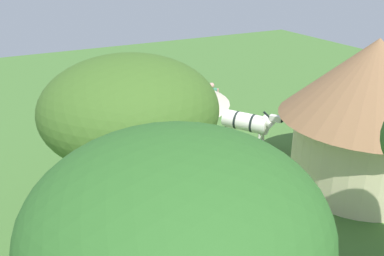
{
  "coord_description": "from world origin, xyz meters",
  "views": [
    {
      "loc": [
        6.69,
        11.88,
        6.45
      ],
      "look_at": [
        0.78,
        0.53,
        1.0
      ],
      "focal_mm": 38.75,
      "sensor_mm": 36.0,
      "label": 1
    }
  ],
  "objects_px": {
    "guest_behind_table": "(119,134)",
    "zebra_by_umbrella": "(247,123)",
    "patio_chair_east_end": "(181,146)",
    "guest_beside_umbrella": "(149,125)",
    "patio_chair_near_hut": "(144,181)",
    "zebra_nearest_camera": "(106,112)",
    "acacia_tree_far_lawn": "(176,227)",
    "thatched_hut": "(368,108)",
    "striped_lounge_chair": "(168,128)",
    "patio_chair_west_end": "(129,155)",
    "standing_watcher": "(211,98)",
    "shade_umbrella": "(163,90)",
    "acacia_tree_left_background": "(130,110)",
    "patio_chair_near_lawn": "(201,171)",
    "patio_dining_table": "(165,158)"
  },
  "relations": [
    {
      "from": "thatched_hut",
      "to": "standing_watcher",
      "type": "xyz_separation_m",
      "value": [
        1.31,
        -6.41,
        -1.46
      ]
    },
    {
      "from": "guest_behind_table",
      "to": "zebra_nearest_camera",
      "type": "relative_size",
      "value": 0.72
    },
    {
      "from": "striped_lounge_chair",
      "to": "guest_beside_umbrella",
      "type": "bearing_deg",
      "value": 19.5
    },
    {
      "from": "striped_lounge_chair",
      "to": "acacia_tree_far_lawn",
      "type": "height_order",
      "value": "acacia_tree_far_lawn"
    },
    {
      "from": "patio_chair_west_end",
      "to": "patio_chair_near_hut",
      "type": "distance_m",
      "value": 1.72
    },
    {
      "from": "patio_chair_east_end",
      "to": "acacia_tree_left_background",
      "type": "xyz_separation_m",
      "value": [
        3.06,
        4.16,
        3.19
      ]
    },
    {
      "from": "guest_beside_umbrella",
      "to": "acacia_tree_far_lawn",
      "type": "xyz_separation_m",
      "value": [
        3.34,
        9.3,
        3.06
      ]
    },
    {
      "from": "thatched_hut",
      "to": "patio_chair_east_end",
      "type": "xyz_separation_m",
      "value": [
        3.95,
        -3.85,
        -1.92
      ]
    },
    {
      "from": "patio_dining_table",
      "to": "patio_chair_west_end",
      "type": "height_order",
      "value": "patio_chair_west_end"
    },
    {
      "from": "patio_chair_near_hut",
      "to": "guest_behind_table",
      "type": "relative_size",
      "value": 0.58
    },
    {
      "from": "guest_beside_umbrella",
      "to": "zebra_nearest_camera",
      "type": "xyz_separation_m",
      "value": [
        0.88,
        -2.02,
        -0.06
      ]
    },
    {
      "from": "shade_umbrella",
      "to": "acacia_tree_left_background",
      "type": "relative_size",
      "value": 0.81
    },
    {
      "from": "patio_chair_west_end",
      "to": "zebra_by_umbrella",
      "type": "bearing_deg",
      "value": 134.66
    },
    {
      "from": "patio_chair_west_end",
      "to": "guest_beside_umbrella",
      "type": "xyz_separation_m",
      "value": [
        -1.05,
        -0.88,
        0.5
      ]
    },
    {
      "from": "guest_behind_table",
      "to": "acacia_tree_left_background",
      "type": "relative_size",
      "value": 0.33
    },
    {
      "from": "acacia_tree_far_lawn",
      "to": "patio_chair_west_end",
      "type": "bearing_deg",
      "value": -105.26
    },
    {
      "from": "guest_behind_table",
      "to": "zebra_by_umbrella",
      "type": "bearing_deg",
      "value": 158.3
    },
    {
      "from": "patio_dining_table",
      "to": "guest_beside_umbrella",
      "type": "bearing_deg",
      "value": -97.23
    },
    {
      "from": "guest_behind_table",
      "to": "patio_dining_table",
      "type": "bearing_deg",
      "value": 108.98
    },
    {
      "from": "guest_behind_table",
      "to": "standing_watcher",
      "type": "distance_m",
      "value": 4.69
    },
    {
      "from": "thatched_hut",
      "to": "patio_dining_table",
      "type": "bearing_deg",
      "value": -31.81
    },
    {
      "from": "zebra_nearest_camera",
      "to": "acacia_tree_left_background",
      "type": "height_order",
      "value": "acacia_tree_left_background"
    },
    {
      "from": "patio_chair_near_hut",
      "to": "zebra_nearest_camera",
      "type": "height_order",
      "value": "zebra_nearest_camera"
    },
    {
      "from": "patio_dining_table",
      "to": "striped_lounge_chair",
      "type": "relative_size",
      "value": 1.6
    },
    {
      "from": "shade_umbrella",
      "to": "zebra_by_umbrella",
      "type": "xyz_separation_m",
      "value": [
        -3.43,
        -0.6,
        -1.87
      ]
    },
    {
      "from": "patio_chair_east_end",
      "to": "guest_beside_umbrella",
      "type": "height_order",
      "value": "guest_beside_umbrella"
    },
    {
      "from": "patio_chair_east_end",
      "to": "acacia_tree_far_lawn",
      "type": "height_order",
      "value": "acacia_tree_far_lawn"
    },
    {
      "from": "acacia_tree_far_lawn",
      "to": "patio_chair_east_end",
      "type": "bearing_deg",
      "value": -116.07
    },
    {
      "from": "shade_umbrella",
      "to": "acacia_tree_left_background",
      "type": "height_order",
      "value": "acacia_tree_left_background"
    },
    {
      "from": "standing_watcher",
      "to": "zebra_nearest_camera",
      "type": "height_order",
      "value": "standing_watcher"
    },
    {
      "from": "patio_chair_east_end",
      "to": "guest_behind_table",
      "type": "bearing_deg",
      "value": 20.1
    },
    {
      "from": "patio_chair_west_end",
      "to": "acacia_tree_far_lawn",
      "type": "distance_m",
      "value": 9.43
    },
    {
      "from": "patio_chair_near_hut",
      "to": "thatched_hut",
      "type": "bearing_deg",
      "value": 31.24
    },
    {
      "from": "patio_chair_west_end",
      "to": "striped_lounge_chair",
      "type": "bearing_deg",
      "value": -178.96
    },
    {
      "from": "shade_umbrella",
      "to": "patio_chair_near_lawn",
      "type": "xyz_separation_m",
      "value": [
        -0.73,
        1.01,
        -2.31
      ]
    },
    {
      "from": "standing_watcher",
      "to": "acacia_tree_left_background",
      "type": "xyz_separation_m",
      "value": [
        5.7,
        6.72,
        2.72
      ]
    },
    {
      "from": "standing_watcher",
      "to": "thatched_hut",
      "type": "bearing_deg",
      "value": 133.92
    },
    {
      "from": "shade_umbrella",
      "to": "standing_watcher",
      "type": "distance_m",
      "value": 5.25
    },
    {
      "from": "zebra_nearest_camera",
      "to": "guest_beside_umbrella",
      "type": "bearing_deg",
      "value": 112.33
    },
    {
      "from": "zebra_nearest_camera",
      "to": "acacia_tree_left_background",
      "type": "distance_m",
      "value": 7.84
    },
    {
      "from": "zebra_nearest_camera",
      "to": "striped_lounge_chair",
      "type": "bearing_deg",
      "value": 155.13
    },
    {
      "from": "patio_chair_west_end",
      "to": "patio_dining_table",
      "type": "bearing_deg",
      "value": 90.0
    },
    {
      "from": "thatched_hut",
      "to": "patio_chair_east_end",
      "type": "distance_m",
      "value": 5.84
    },
    {
      "from": "zebra_by_umbrella",
      "to": "patio_chair_near_hut",
      "type": "bearing_deg",
      "value": -15.06
    },
    {
      "from": "shade_umbrella",
      "to": "standing_watcher",
      "type": "xyz_separation_m",
      "value": [
        -3.58,
        -3.37,
        -1.84
      ]
    },
    {
      "from": "patio_dining_table",
      "to": "patio_chair_west_end",
      "type": "distance_m",
      "value": 1.26
    },
    {
      "from": "patio_chair_west_end",
      "to": "guest_beside_umbrella",
      "type": "height_order",
      "value": "guest_beside_umbrella"
    },
    {
      "from": "patio_dining_table",
      "to": "guest_beside_umbrella",
      "type": "height_order",
      "value": "guest_beside_umbrella"
    },
    {
      "from": "patio_chair_near_lawn",
      "to": "acacia_tree_far_lawn",
      "type": "height_order",
      "value": "acacia_tree_far_lawn"
    },
    {
      "from": "patio_chair_east_end",
      "to": "patio_chair_near_hut",
      "type": "xyz_separation_m",
      "value": [
        1.93,
        1.58,
        0.0
      ]
    }
  ]
}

